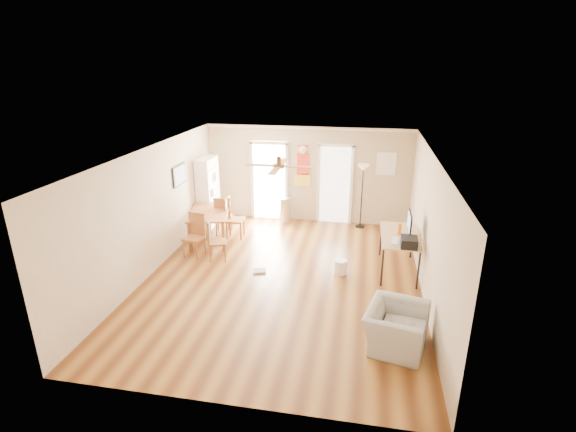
% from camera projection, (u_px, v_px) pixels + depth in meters
% --- Properties ---
extents(floor, '(7.00, 7.00, 0.00)m').
position_uv_depth(floor, '(283.00, 278.00, 8.81)').
color(floor, brown).
rests_on(floor, ground).
extents(ceiling, '(5.50, 7.00, 0.00)m').
position_uv_depth(ceiling, '(282.00, 153.00, 7.92)').
color(ceiling, silver).
rests_on(ceiling, floor).
extents(wall_back, '(5.50, 0.04, 2.60)m').
position_uv_depth(wall_back, '(307.00, 175.00, 11.60)').
color(wall_back, beige).
rests_on(wall_back, floor).
extents(wall_front, '(5.50, 0.04, 2.60)m').
position_uv_depth(wall_front, '(226.00, 319.00, 5.13)').
color(wall_front, beige).
rests_on(wall_front, floor).
extents(wall_left, '(0.04, 7.00, 2.60)m').
position_uv_depth(wall_left, '(152.00, 211.00, 8.83)').
color(wall_left, beige).
rests_on(wall_left, floor).
extents(wall_right, '(0.04, 7.00, 2.60)m').
position_uv_depth(wall_right, '(429.00, 229.00, 7.89)').
color(wall_right, beige).
rests_on(wall_right, floor).
extents(crown_molding, '(5.50, 7.00, 0.08)m').
position_uv_depth(crown_molding, '(282.00, 155.00, 7.93)').
color(crown_molding, white).
rests_on(crown_molding, wall_back).
extents(kitchen_doorway, '(0.90, 0.10, 2.10)m').
position_uv_depth(kitchen_doorway, '(270.00, 182.00, 11.85)').
color(kitchen_doorway, white).
rests_on(kitchen_doorway, wall_back).
extents(bathroom_doorway, '(0.80, 0.10, 2.10)m').
position_uv_depth(bathroom_doorway, '(335.00, 185.00, 11.54)').
color(bathroom_doorway, white).
rests_on(bathroom_doorway, wall_back).
extents(wall_decal, '(0.46, 0.03, 1.10)m').
position_uv_depth(wall_decal, '(303.00, 166.00, 11.51)').
color(wall_decal, red).
rests_on(wall_decal, wall_back).
extents(ac_grille, '(0.50, 0.04, 0.60)m').
position_uv_depth(ac_grille, '(386.00, 164.00, 11.08)').
color(ac_grille, white).
rests_on(ac_grille, wall_back).
extents(framed_poster, '(0.04, 0.66, 0.48)m').
position_uv_depth(framed_poster, '(179.00, 175.00, 9.98)').
color(framed_poster, black).
rests_on(framed_poster, wall_left).
extents(ceiling_fan, '(1.24, 1.24, 0.20)m').
position_uv_depth(ceiling_fan, '(279.00, 166.00, 7.70)').
color(ceiling_fan, '#593819').
rests_on(ceiling_fan, ceiling).
extents(bookshelf, '(0.55, 0.89, 1.84)m').
position_uv_depth(bookshelf, '(208.00, 192.00, 11.39)').
color(bookshelf, white).
rests_on(bookshelf, floor).
extents(dining_table, '(1.22, 1.67, 0.76)m').
position_uv_depth(dining_table, '(210.00, 225.00, 10.58)').
color(dining_table, '#A35F34').
rests_on(dining_table, floor).
extents(dining_chair_right_a, '(0.44, 0.44, 1.01)m').
position_uv_depth(dining_chair_right_a, '(235.00, 218.00, 10.72)').
color(dining_chair_right_a, olive).
rests_on(dining_chair_right_a, floor).
extents(dining_chair_right_b, '(0.48, 0.48, 0.93)m').
position_uv_depth(dining_chair_right_b, '(217.00, 240.00, 9.51)').
color(dining_chair_right_b, olive).
rests_on(dining_chair_right_b, floor).
extents(dining_chair_near, '(0.47, 0.47, 0.98)m').
position_uv_depth(dining_chair_near, '(194.00, 236.00, 9.67)').
color(dining_chair_near, '#AD6538').
rests_on(dining_chair_near, floor).
extents(dining_chair_far, '(0.49, 0.49, 1.00)m').
position_uv_depth(dining_chair_far, '(223.00, 215.00, 10.94)').
color(dining_chair_far, '#AA6436').
rests_on(dining_chair_far, floor).
extents(trash_can, '(0.37, 0.37, 0.71)m').
position_uv_depth(trash_can, '(285.00, 210.00, 11.75)').
color(trash_can, silver).
rests_on(trash_can, floor).
extents(torchiere_lamp, '(0.33, 0.33, 1.71)m').
position_uv_depth(torchiere_lamp, '(362.00, 197.00, 11.24)').
color(torchiere_lamp, black).
rests_on(torchiere_lamp, floor).
extents(computer_desk, '(0.76, 1.53, 0.82)m').
position_uv_depth(computer_desk, '(398.00, 253.00, 9.00)').
color(computer_desk, tan).
rests_on(computer_desk, floor).
extents(imac, '(0.16, 0.59, 0.55)m').
position_uv_depth(imac, '(409.00, 226.00, 8.59)').
color(imac, black).
rests_on(imac, computer_desk).
extents(keyboard, '(0.18, 0.41, 0.01)m').
position_uv_depth(keyboard, '(395.00, 241.00, 8.56)').
color(keyboard, silver).
rests_on(keyboard, computer_desk).
extents(printer, '(0.33, 0.38, 0.19)m').
position_uv_depth(printer, '(409.00, 242.00, 8.27)').
color(printer, black).
rests_on(printer, computer_desk).
extents(orange_bottle, '(0.10, 0.10, 0.24)m').
position_uv_depth(orange_bottle, '(399.00, 229.00, 8.84)').
color(orange_bottle, orange).
rests_on(orange_bottle, computer_desk).
extents(wastebasket_a, '(0.30, 0.30, 0.30)m').
position_uv_depth(wastebasket_a, '(341.00, 267.00, 8.97)').
color(wastebasket_a, white).
rests_on(wastebasket_a, floor).
extents(floor_cloth, '(0.31, 0.27, 0.04)m').
position_uv_depth(floor_cloth, '(259.00, 271.00, 9.07)').
color(floor_cloth, '#A8A8A3').
rests_on(floor_cloth, floor).
extents(armchair, '(1.09, 1.18, 0.65)m').
position_uv_depth(armchair, '(396.00, 328.00, 6.63)').
color(armchair, '#989893').
rests_on(armchair, floor).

